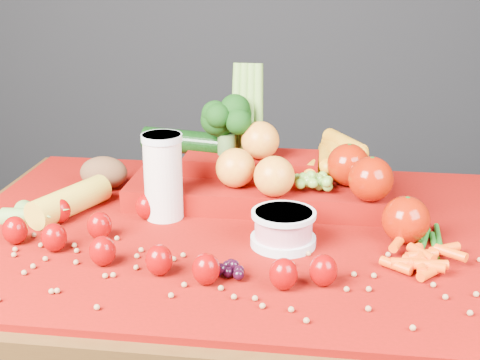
# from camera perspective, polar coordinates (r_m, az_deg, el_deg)

# --- Properties ---
(table) EXTENTS (1.10, 0.80, 0.75)m
(table) POSITION_cam_1_polar(r_m,az_deg,el_deg) (1.29, -0.12, -8.45)
(table) COLOR #39200D
(table) RESTS_ON ground
(red_cloth) EXTENTS (1.05, 0.75, 0.01)m
(red_cloth) POSITION_cam_1_polar(r_m,az_deg,el_deg) (1.25, -0.13, -4.37)
(red_cloth) COLOR #7C0404
(red_cloth) RESTS_ON table
(milk_glass) EXTENTS (0.08, 0.08, 0.17)m
(milk_glass) POSITION_cam_1_polar(r_m,az_deg,el_deg) (1.27, -6.59, 0.56)
(milk_glass) COLOR silver
(milk_glass) RESTS_ON red_cloth
(yogurt_bowl) EXTENTS (0.12, 0.12, 0.06)m
(yogurt_bowl) POSITION_cam_1_polar(r_m,az_deg,el_deg) (1.17, 3.72, -4.04)
(yogurt_bowl) COLOR silver
(yogurt_bowl) RESTS_ON red_cloth
(strawberry_scatter) EXTENTS (0.58, 0.28, 0.05)m
(strawberry_scatter) POSITION_cam_1_polar(r_m,az_deg,el_deg) (1.14, -8.57, -5.11)
(strawberry_scatter) COLOR #820005
(strawberry_scatter) RESTS_ON red_cloth
(dark_grape_cluster) EXTENTS (0.06, 0.05, 0.03)m
(dark_grape_cluster) POSITION_cam_1_polar(r_m,az_deg,el_deg) (1.07, -1.27, -7.58)
(dark_grape_cluster) COLOR black
(dark_grape_cluster) RESTS_ON red_cloth
(soybean_scatter) EXTENTS (0.84, 0.24, 0.01)m
(soybean_scatter) POSITION_cam_1_polar(r_m,az_deg,el_deg) (1.07, -1.63, -8.18)
(soybean_scatter) COLOR #A27245
(soybean_scatter) RESTS_ON red_cloth
(corn_ear) EXTENTS (0.24, 0.26, 0.06)m
(corn_ear) POSITION_cam_1_polar(r_m,az_deg,el_deg) (1.32, -16.14, -2.45)
(corn_ear) COLOR gold
(corn_ear) RESTS_ON red_cloth
(potato) EXTENTS (0.10, 0.08, 0.07)m
(potato) POSITION_cam_1_polar(r_m,az_deg,el_deg) (1.46, -11.54, 0.61)
(potato) COLOR #55341B
(potato) RESTS_ON red_cloth
(baby_carrot_pile) EXTENTS (0.18, 0.17, 0.03)m
(baby_carrot_pile) POSITION_cam_1_polar(r_m,az_deg,el_deg) (1.14, 15.49, -6.32)
(baby_carrot_pile) COLOR #ED4508
(baby_carrot_pile) RESTS_ON red_cloth
(green_bean_pile) EXTENTS (0.14, 0.12, 0.01)m
(green_bean_pile) POSITION_cam_1_polar(r_m,az_deg,el_deg) (1.24, 15.76, -4.80)
(green_bean_pile) COLOR #1B5F15
(green_bean_pile) RESTS_ON red_cloth
(produce_mound) EXTENTS (0.59, 0.36, 0.27)m
(produce_mound) POSITION_cam_1_polar(r_m,az_deg,el_deg) (1.36, 2.84, 0.64)
(produce_mound) COLOR #7C0404
(produce_mound) RESTS_ON red_cloth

